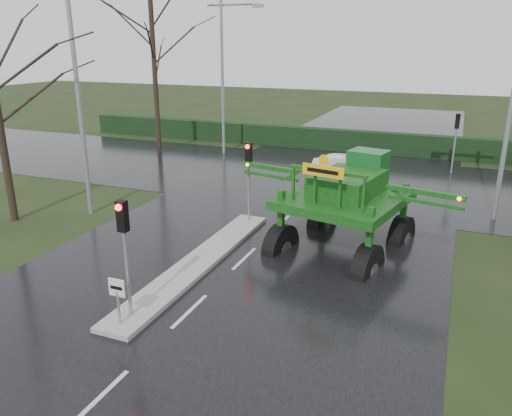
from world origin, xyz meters
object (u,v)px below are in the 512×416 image
at_px(keep_left_sign, 117,294).
at_px(traffic_signal_far, 456,130).
at_px(traffic_signal_mid, 249,165).
at_px(crop_sprayer, 285,189).
at_px(traffic_signal_near, 124,234).
at_px(street_light_left_near, 82,79).
at_px(street_light_right, 507,80).
at_px(street_light_left_far, 226,65).
at_px(white_sedan, 344,177).

relative_size(keep_left_sign, traffic_signal_far, 0.38).
distance_m(traffic_signal_mid, crop_sprayer, 2.95).
relative_size(traffic_signal_near, street_light_left_near, 0.35).
relative_size(street_light_right, crop_sprayer, 1.18).
xyz_separation_m(traffic_signal_mid, traffic_signal_far, (7.80, 12.52, 0.00)).
bearing_deg(keep_left_sign, street_light_left_near, 132.59).
bearing_deg(keep_left_sign, traffic_signal_far, 70.07).
bearing_deg(traffic_signal_mid, crop_sprayer, -40.13).
xyz_separation_m(traffic_signal_near, street_light_left_far, (-6.89, 21.01, 3.40)).
xyz_separation_m(keep_left_sign, traffic_signal_far, (7.80, 21.51, 1.53)).
bearing_deg(street_light_right, traffic_signal_near, -126.13).
bearing_deg(traffic_signal_near, white_sedan, 83.39).
height_order(traffic_signal_mid, street_light_left_near, street_light_left_near).
height_order(keep_left_sign, street_light_left_far, street_light_left_far).
distance_m(keep_left_sign, street_light_right, 17.23).
bearing_deg(white_sedan, street_light_left_far, 58.66).
distance_m(street_light_right, crop_sprayer, 10.36).
distance_m(keep_left_sign, street_light_left_far, 23.11).
distance_m(traffic_signal_mid, street_light_left_far, 14.68).
height_order(traffic_signal_near, street_light_right, street_light_right).
bearing_deg(crop_sprayer, street_light_right, 53.49).
xyz_separation_m(traffic_signal_near, traffic_signal_mid, (0.00, 8.50, 0.00)).
bearing_deg(traffic_signal_mid, keep_left_sign, -90.00).
xyz_separation_m(traffic_signal_mid, white_sedan, (2.06, 9.28, -2.59)).
distance_m(street_light_right, white_sedan, 10.68).
xyz_separation_m(keep_left_sign, street_light_right, (9.49, 13.50, 4.93)).
xyz_separation_m(traffic_signal_far, street_light_left_near, (-14.69, -14.01, 3.40)).
height_order(street_light_left_near, street_light_right, same).
bearing_deg(traffic_signal_far, traffic_signal_near, 69.64).
xyz_separation_m(street_light_right, street_light_left_far, (-16.39, 8.00, 0.00)).
relative_size(traffic_signal_mid, white_sedan, 0.95).
bearing_deg(white_sedan, traffic_signal_mid, 155.95).
relative_size(traffic_signal_far, street_light_left_far, 0.35).
bearing_deg(crop_sprayer, keep_left_sign, -95.46).
height_order(crop_sprayer, white_sedan, crop_sprayer).
relative_size(keep_left_sign, white_sedan, 0.36).
distance_m(street_light_right, street_light_left_far, 18.24).
height_order(keep_left_sign, traffic_signal_mid, traffic_signal_mid).
bearing_deg(street_light_left_near, traffic_signal_near, -45.47).
bearing_deg(traffic_signal_far, street_light_right, 101.95).
xyz_separation_m(keep_left_sign, traffic_signal_near, (0.00, 0.49, 1.53)).
bearing_deg(street_light_left_far, traffic_signal_near, -71.83).
bearing_deg(white_sedan, street_light_right, -134.26).
xyz_separation_m(traffic_signal_near, traffic_signal_far, (7.80, 21.02, 0.00)).
height_order(street_light_right, street_light_left_far, same).
bearing_deg(street_light_right, crop_sprayer, -138.58).
distance_m(traffic_signal_far, street_light_right, 8.86).
bearing_deg(street_light_left_near, traffic_signal_mid, 12.21).
height_order(keep_left_sign, crop_sprayer, crop_sprayer).
distance_m(traffic_signal_near, traffic_signal_far, 22.42).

